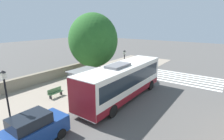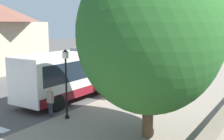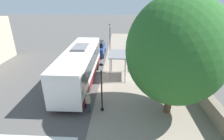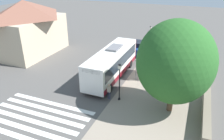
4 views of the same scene
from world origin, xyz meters
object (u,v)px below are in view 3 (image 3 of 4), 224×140
street_lamp_near (110,37)px  bench (134,66)px  bus (80,65)px  pedestrian (88,101)px  bus_shelter (120,58)px  street_lamp_far (102,84)px  shade_tree (176,51)px  parked_car_behind_bus (98,49)px

street_lamp_near → bench: bearing=119.4°
bus → pedestrian: (-1.60, 4.75, -0.82)m
pedestrian → bench: bearing=-115.0°
pedestrian → street_lamp_near: street_lamp_near is taller
bench → pedestrian: bearing=65.0°
bus_shelter → street_lamp_near: street_lamp_near is taller
street_lamp_far → shade_tree: (-4.82, -0.07, 2.43)m
bench → shade_tree: shade_tree is taller
bus_shelter → street_lamp_far: size_ratio=0.77×
bus → street_lamp_far: (-2.58, 4.50, 0.48)m
bench → street_lamp_far: size_ratio=0.40×
street_lamp_far → parked_car_behind_bus: (1.89, -13.04, -1.35)m
street_lamp_near → street_lamp_far: bearing=91.0°
shade_tree → bus: bearing=-30.9°
bus → street_lamp_far: 5.21m
bench → parked_car_behind_bus: (4.73, -5.08, 0.47)m
bench → street_lamp_near: 6.61m
bus → pedestrian: 5.08m
bus → street_lamp_far: bearing=119.9°
bus → parked_car_behind_bus: bus is taller
bus → bench: 6.57m
bus_shelter → parked_car_behind_bus: bearing=-66.5°
bus → street_lamp_near: street_lamp_near is taller
street_lamp_near → shade_tree: 14.42m
street_lamp_near → parked_car_behind_bus: (1.66, 0.38, -1.63)m
street_lamp_near → shade_tree: size_ratio=0.53×
bench → shade_tree: size_ratio=0.18×
bench → parked_car_behind_bus: bearing=-47.1°
bench → bus: bearing=32.5°
shade_tree → bench: bearing=-75.9°
bus → bus_shelter: 4.06m
shade_tree → pedestrian: bearing=3.2°
street_lamp_far → parked_car_behind_bus: 13.24m
shade_tree → street_lamp_far: bearing=0.9°
bus → street_lamp_far: street_lamp_far is taller
bus_shelter → shade_tree: shade_tree is taller
street_lamp_far → parked_car_behind_bus: size_ratio=0.95×
parked_car_behind_bus → street_lamp_far: bearing=98.2°
street_lamp_far → bus: bearing=-60.1°
pedestrian → parked_car_behind_bus: (0.91, -13.29, -0.05)m
pedestrian → street_lamp_far: 1.65m
bus_shelter → pedestrian: bus_shelter is taller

